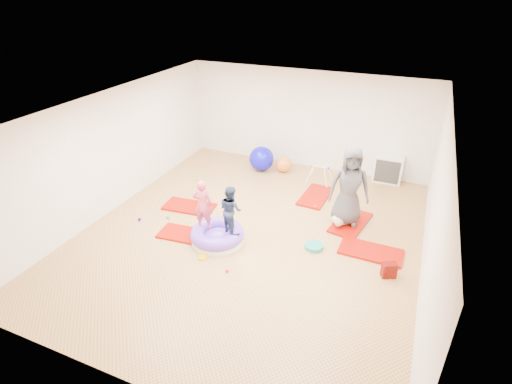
% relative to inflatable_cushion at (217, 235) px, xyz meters
% --- Properties ---
extents(room, '(7.01, 8.01, 2.81)m').
position_rel_inflatable_cushion_xyz_m(room, '(0.55, 0.51, 1.26)').
color(room, tan).
rests_on(room, ground).
extents(gym_mat_front_left, '(1.21, 0.69, 0.05)m').
position_rel_inflatable_cushion_xyz_m(gym_mat_front_left, '(-0.74, -0.09, -0.12)').
color(gym_mat_front_left, '#9D1200').
rests_on(gym_mat_front_left, ground).
extents(gym_mat_mid_left, '(1.28, 0.72, 0.05)m').
position_rel_inflatable_cushion_xyz_m(gym_mat_mid_left, '(-1.30, 0.98, -0.11)').
color(gym_mat_mid_left, '#9D1200').
rests_on(gym_mat_mid_left, ground).
extents(gym_mat_center_back, '(0.69, 1.28, 0.05)m').
position_rel_inflatable_cushion_xyz_m(gym_mat_center_back, '(1.41, 2.70, -0.11)').
color(gym_mat_center_back, '#9D1200').
rests_on(gym_mat_center_back, ground).
extents(gym_mat_right, '(1.27, 0.65, 0.05)m').
position_rel_inflatable_cushion_xyz_m(gym_mat_right, '(3.08, 0.85, -0.11)').
color(gym_mat_right, '#9D1200').
rests_on(gym_mat_right, ground).
extents(gym_mat_rear_right, '(0.85, 1.36, 0.05)m').
position_rel_inflatable_cushion_xyz_m(gym_mat_rear_right, '(2.49, 1.79, -0.11)').
color(gym_mat_rear_right, '#9D1200').
rests_on(gym_mat_rear_right, ground).
extents(inflatable_cushion, '(1.14, 1.14, 0.36)m').
position_rel_inflatable_cushion_xyz_m(inflatable_cushion, '(0.00, 0.00, 0.00)').
color(inflatable_cushion, white).
rests_on(inflatable_cushion, ground).
extents(child_pink, '(0.46, 0.36, 1.12)m').
position_rel_inflatable_cushion_xyz_m(child_pink, '(-0.30, -0.01, 0.75)').
color(child_pink, '#CF435D').
rests_on(child_pink, inflatable_cushion).
extents(child_navy, '(0.64, 0.60, 1.05)m').
position_rel_inflatable_cushion_xyz_m(child_navy, '(0.30, 0.08, 0.71)').
color(child_navy, navy).
rests_on(child_navy, inflatable_cushion).
extents(adult_caregiver, '(1.01, 0.81, 1.80)m').
position_rel_inflatable_cushion_xyz_m(adult_caregiver, '(2.36, 1.74, 0.81)').
color(adult_caregiver, '#3F4043').
rests_on(adult_caregiver, gym_mat_rear_right).
extents(infant, '(0.37, 0.38, 0.22)m').
position_rel_inflatable_cushion_xyz_m(infant, '(2.27, 1.55, 0.03)').
color(infant, silver).
rests_on(infant, gym_mat_rear_right).
extents(ball_pit_balls, '(3.67, 3.22, 0.07)m').
position_rel_inflatable_cushion_xyz_m(ball_pit_balls, '(-0.69, 1.01, -0.10)').
color(ball_pit_balls, '#E3482B').
rests_on(ball_pit_balls, ground).
extents(exercise_ball_blue, '(0.71, 0.71, 0.71)m').
position_rel_inflatable_cushion_xyz_m(exercise_ball_blue, '(-0.49, 3.69, 0.22)').
color(exercise_ball_blue, '#0E0BCC').
rests_on(exercise_ball_blue, ground).
extents(exercise_ball_orange, '(0.45, 0.45, 0.45)m').
position_rel_inflatable_cushion_xyz_m(exercise_ball_orange, '(0.14, 3.84, 0.08)').
color(exercise_ball_orange, orange).
rests_on(exercise_ball_orange, ground).
extents(infant_play_gym, '(0.63, 0.60, 0.48)m').
position_rel_inflatable_cushion_xyz_m(infant_play_gym, '(1.27, 3.54, 0.18)').
color(infant_play_gym, white).
rests_on(infant_play_gym, ground).
extents(cube_shelf, '(0.74, 0.37, 0.74)m').
position_rel_inflatable_cushion_xyz_m(cube_shelf, '(2.97, 4.31, 0.23)').
color(cube_shelf, white).
rests_on(cube_shelf, ground).
extents(balance_disc, '(0.38, 0.38, 0.09)m').
position_rel_inflatable_cushion_xyz_m(balance_disc, '(1.96, 0.55, -0.10)').
color(balance_disc, teal).
rests_on(balance_disc, ground).
extents(backpack, '(0.31, 0.26, 0.30)m').
position_rel_inflatable_cushion_xyz_m(backpack, '(3.49, 0.22, 0.01)').
color(backpack, '#9E0D01').
rests_on(backpack, ground).
extents(yellow_toy, '(0.20, 0.20, 0.03)m').
position_rel_inflatable_cushion_xyz_m(yellow_toy, '(-0.00, -0.64, -0.13)').
color(yellow_toy, '#D7AE00').
rests_on(yellow_toy, ground).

